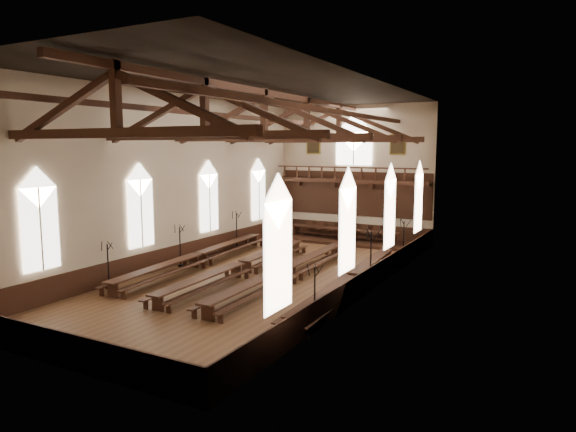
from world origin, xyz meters
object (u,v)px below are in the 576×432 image
at_px(refectory_row_a, 198,256).
at_px(candelabrum_left_near, 109,274).
at_px(refectory_row_d, 351,278).
at_px(candelabrum_left_far, 237,238).
at_px(refectory_row_c, 286,270).
at_px(high_table, 343,230).
at_px(dais, 343,241).
at_px(candelabrum_right_near, 315,305).
at_px(candelabrum_right_mid, 371,268).
at_px(candelabrum_right_far, 403,249).
at_px(refectory_row_b, 241,265).
at_px(candelabrum_left_mid, 180,254).

relative_size(refectory_row_a, candelabrum_left_near, 6.29).
height_order(refectory_row_d, candelabrum_left_far, candelabrum_left_far).
height_order(refectory_row_c, high_table, high_table).
bearing_deg(candelabrum_left_far, high_table, 47.47).
bearing_deg(dais, candelabrum_left_far, -132.53).
relative_size(refectory_row_c, candelabrum_right_near, 6.12).
relative_size(candelabrum_left_far, candelabrum_right_near, 1.09).
bearing_deg(candelabrum_right_near, refectory_row_d, 96.09).
bearing_deg(dais, candelabrum_right_mid, -60.94).
xyz_separation_m(candelabrum_left_near, candelabrum_right_far, (11.10, 12.78, 0.09)).
bearing_deg(refectory_row_b, candelabrum_left_mid, 179.16).
bearing_deg(refectory_row_d, candelabrum_left_far, 151.72).
relative_size(high_table, candelabrum_left_near, 3.63).
relative_size(candelabrum_left_mid, candelabrum_right_mid, 0.86).
relative_size(refectory_row_d, high_table, 1.69).
xyz_separation_m(refectory_row_b, candelabrum_right_mid, (6.82, 1.51, 0.33)).
bearing_deg(dais, high_table, 89.10).
bearing_deg(candelabrum_left_near, candelabrum_left_mid, 90.00).
bearing_deg(refectory_row_d, candelabrum_left_near, -152.17).
bearing_deg(candelabrum_right_mid, high_table, 119.06).
xyz_separation_m(high_table, candelabrum_right_near, (5.71, -16.87, -0.16)).
bearing_deg(high_table, candelabrum_left_near, -107.48).
height_order(dais, candelabrum_right_mid, candelabrum_right_mid).
bearing_deg(dais, refectory_row_a, -112.25).
bearing_deg(candelabrum_right_near, candelabrum_right_far, 90.00).
distance_m(refectory_row_d, high_table, 12.64).
bearing_deg(refectory_row_d, candelabrum_right_near, -83.91).
relative_size(candelabrum_left_mid, candelabrum_right_far, 0.93).
height_order(refectory_row_c, dais, refectory_row_c).
distance_m(candelabrum_left_far, candelabrum_right_mid, 11.95).
height_order(refectory_row_c, candelabrum_right_near, candelabrum_right_near).
xyz_separation_m(candelabrum_left_near, candelabrum_left_mid, (0.00, 5.37, 0.03)).
bearing_deg(candelabrum_right_mid, refectory_row_b, -167.54).
xyz_separation_m(refectory_row_d, dais, (-5.15, 11.54, -0.44)).
height_order(refectory_row_a, candelabrum_right_mid, candelabrum_right_mid).
bearing_deg(refectory_row_d, refectory_row_a, 177.83).
height_order(refectory_row_d, candelabrum_left_near, candelabrum_left_near).
distance_m(refectory_row_b, candelabrum_left_near, 6.82).
relative_size(dais, candelabrum_left_far, 4.38).
xyz_separation_m(refectory_row_d, high_table, (-5.15, 11.54, 0.34)).
distance_m(refectory_row_d, candelabrum_left_mid, 10.53).
distance_m(refectory_row_a, refectory_row_b, 3.52).
height_order(refectory_row_a, candelabrum_left_near, candelabrum_left_near).
relative_size(refectory_row_b, candelabrum_left_mid, 5.86).
bearing_deg(candelabrum_right_far, refectory_row_a, -146.33).
xyz_separation_m(refectory_row_a, candelabrum_right_near, (10.28, -5.71, 0.16)).
height_order(dais, candelabrum_right_near, candelabrum_right_near).
bearing_deg(refectory_row_a, high_table, 67.75).
height_order(refectory_row_d, candelabrum_right_mid, candelabrum_right_mid).
relative_size(high_table, candelabrum_right_near, 3.56).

